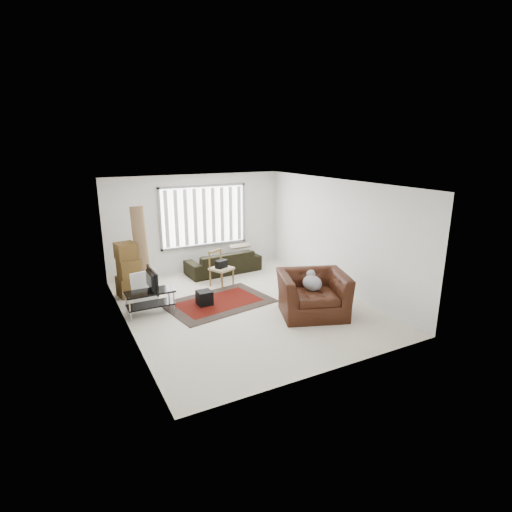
{
  "coord_description": "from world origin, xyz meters",
  "views": [
    {
      "loc": [
        -3.63,
        -7.44,
        3.5
      ],
      "look_at": [
        0.4,
        0.23,
        1.05
      ],
      "focal_mm": 28.0,
      "sensor_mm": 36.0,
      "label": 1
    }
  ],
  "objects_px": {
    "sofa": "(223,259)",
    "side_chair": "(221,267)",
    "tv_stand": "(150,297)",
    "armchair": "(313,291)",
    "moving_boxes": "(128,271)"
  },
  "relations": [
    {
      "from": "moving_boxes",
      "to": "armchair",
      "type": "height_order",
      "value": "moving_boxes"
    },
    {
      "from": "moving_boxes",
      "to": "side_chair",
      "type": "relative_size",
      "value": 1.43
    },
    {
      "from": "tv_stand",
      "to": "armchair",
      "type": "bearing_deg",
      "value": -28.08
    },
    {
      "from": "sofa",
      "to": "side_chair",
      "type": "relative_size",
      "value": 2.28
    },
    {
      "from": "tv_stand",
      "to": "moving_boxes",
      "type": "height_order",
      "value": "moving_boxes"
    },
    {
      "from": "armchair",
      "to": "moving_boxes",
      "type": "bearing_deg",
      "value": 158.53
    },
    {
      "from": "tv_stand",
      "to": "armchair",
      "type": "distance_m",
      "value": 3.44
    },
    {
      "from": "moving_boxes",
      "to": "armchair",
      "type": "bearing_deg",
      "value": -42.04
    },
    {
      "from": "sofa",
      "to": "side_chair",
      "type": "height_order",
      "value": "side_chair"
    },
    {
      "from": "tv_stand",
      "to": "armchair",
      "type": "relative_size",
      "value": 0.59
    },
    {
      "from": "sofa",
      "to": "moving_boxes",
      "type": "bearing_deg",
      "value": 8.97
    },
    {
      "from": "tv_stand",
      "to": "sofa",
      "type": "xyz_separation_m",
      "value": [
        2.49,
        1.88,
        0.03
      ]
    },
    {
      "from": "moving_boxes",
      "to": "side_chair",
      "type": "height_order",
      "value": "moving_boxes"
    },
    {
      "from": "moving_boxes",
      "to": "side_chair",
      "type": "bearing_deg",
      "value": -9.53
    },
    {
      "from": "tv_stand",
      "to": "sofa",
      "type": "height_order",
      "value": "sofa"
    }
  ]
}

